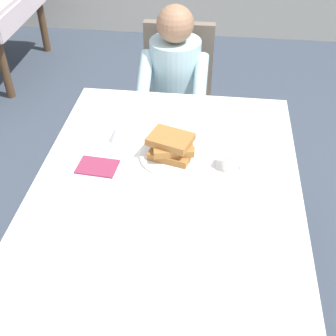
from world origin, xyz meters
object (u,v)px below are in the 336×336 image
object	(u,v)px
chair_diner	(177,89)
breakfast_stack	(171,146)
fork_left_of_plate	(129,156)
spoon_near_edge	(161,204)
knife_right_of_plate	(215,163)
cup_coffee	(231,160)
plate_breakfast	(172,156)
syrup_pitcher	(116,134)
diner_person	(174,82)
dining_table_main	(166,202)

from	to	relation	value
chair_diner	breakfast_stack	distance (m)	1.02
fork_left_of_plate	spoon_near_edge	world-z (taller)	same
chair_diner	knife_right_of_plate	size ratio (longest dim) A/B	4.65
breakfast_stack	spoon_near_edge	world-z (taller)	breakfast_stack
cup_coffee	spoon_near_edge	world-z (taller)	cup_coffee
cup_coffee	spoon_near_edge	size ratio (longest dim) A/B	0.75
chair_diner	plate_breakfast	size ratio (longest dim) A/B	3.32
plate_breakfast	syrup_pitcher	world-z (taller)	syrup_pitcher
chair_diner	diner_person	world-z (taller)	diner_person
diner_person	fork_left_of_plate	xyz separation A→B (m)	(-0.11, -0.84, 0.07)
dining_table_main	diner_person	bearing A→B (deg)	94.34
dining_table_main	knife_right_of_plate	xyz separation A→B (m)	(0.19, 0.17, 0.09)
dining_table_main	cup_coffee	xyz separation A→B (m)	(0.26, 0.15, 0.13)
fork_left_of_plate	plate_breakfast	bearing A→B (deg)	-84.29
chair_diner	plate_breakfast	world-z (taller)	chair_diner
fork_left_of_plate	knife_right_of_plate	bearing A→B (deg)	-90.30
knife_right_of_plate	spoon_near_edge	bearing A→B (deg)	146.65
dining_table_main	cup_coffee	world-z (taller)	cup_coffee
dining_table_main	fork_left_of_plate	bearing A→B (deg)	136.92
plate_breakfast	cup_coffee	bearing A→B (deg)	-9.95
plate_breakfast	breakfast_stack	size ratio (longest dim) A/B	1.29
syrup_pitcher	spoon_near_edge	xyz separation A→B (m)	(0.26, -0.40, -0.04)
plate_breakfast	knife_right_of_plate	distance (m)	0.19
diner_person	breakfast_stack	xyz separation A→B (m)	(0.08, -0.83, 0.14)
chair_diner	diner_person	bearing A→B (deg)	90.00
dining_table_main	chair_diner	distance (m)	1.18
breakfast_stack	knife_right_of_plate	world-z (taller)	breakfast_stack
cup_coffee	fork_left_of_plate	bearing A→B (deg)	176.80
fork_left_of_plate	knife_right_of_plate	world-z (taller)	same
breakfast_stack	syrup_pitcher	bearing A→B (deg)	159.46
syrup_pitcher	fork_left_of_plate	distance (m)	0.14
dining_table_main	fork_left_of_plate	world-z (taller)	fork_left_of_plate
plate_breakfast	syrup_pitcher	size ratio (longest dim) A/B	3.50
syrup_pitcher	spoon_near_edge	size ratio (longest dim) A/B	0.53
chair_diner	breakfast_stack	bearing A→B (deg)	94.46
breakfast_stack	fork_left_of_plate	size ratio (longest dim) A/B	1.20
spoon_near_edge	chair_diner	bearing A→B (deg)	103.10
cup_coffee	syrup_pitcher	size ratio (longest dim) A/B	1.41
diner_person	syrup_pitcher	size ratio (longest dim) A/B	14.00
cup_coffee	knife_right_of_plate	bearing A→B (deg)	159.37
diner_person	fork_left_of_plate	size ratio (longest dim) A/B	6.22
plate_breakfast	diner_person	bearing A→B (deg)	95.59
chair_diner	fork_left_of_plate	size ratio (longest dim) A/B	5.17
plate_breakfast	spoon_near_edge	bearing A→B (deg)	-91.34
dining_table_main	cup_coffee	bearing A→B (deg)	29.92
diner_person	spoon_near_edge	bearing A→B (deg)	93.73
cup_coffee	plate_breakfast	bearing A→B (deg)	170.05
breakfast_stack	syrup_pitcher	distance (m)	0.28
chair_diner	plate_breakfast	xyz separation A→B (m)	(0.08, -0.98, 0.22)
diner_person	chair_diner	bearing A→B (deg)	-90.00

